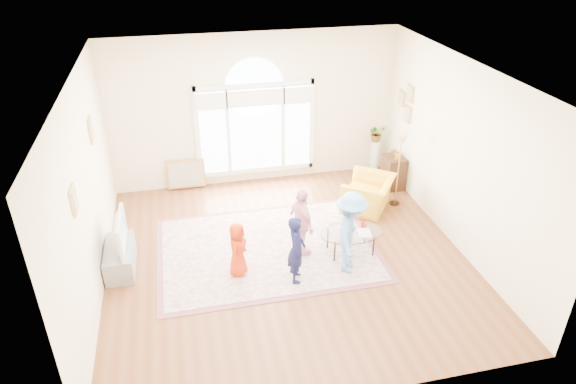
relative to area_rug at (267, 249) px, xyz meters
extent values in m
plane|color=brown|center=(0.29, -0.29, -0.01)|extent=(6.00, 6.00, 0.00)
plane|color=#EFE4BE|center=(0.29, 2.71, 1.59)|extent=(6.00, 0.00, 6.00)
plane|color=#EFE4BE|center=(0.29, -3.29, 1.59)|extent=(6.00, 0.00, 6.00)
plane|color=#EFE4BE|center=(-2.71, -0.29, 1.59)|extent=(0.00, 6.00, 6.00)
plane|color=#EFE4BE|center=(3.29, -0.29, 1.59)|extent=(0.00, 6.00, 6.00)
plane|color=white|center=(0.29, -0.29, 3.19)|extent=(6.00, 6.00, 0.00)
cube|color=white|center=(0.29, 2.67, 0.24)|extent=(2.50, 0.08, 0.10)
cube|color=white|center=(0.29, 2.67, 2.14)|extent=(2.50, 0.08, 0.10)
cube|color=white|center=(-0.93, 2.67, 1.19)|extent=(0.10, 0.08, 2.00)
cube|color=white|center=(1.51, 2.67, 1.19)|extent=(0.10, 0.08, 2.00)
cube|color=#C6E2FF|center=(-0.61, 2.67, 1.19)|extent=(0.55, 0.02, 1.80)
cube|color=#C6E2FF|center=(1.18, 2.67, 1.19)|extent=(0.55, 0.02, 1.80)
cube|color=#C6E2FF|center=(0.29, 2.67, 1.19)|extent=(1.10, 0.02, 1.80)
cylinder|color=#C6E2FF|center=(0.29, 2.67, 2.09)|extent=(1.20, 0.02, 1.20)
cube|color=white|center=(-0.30, 2.66, 1.19)|extent=(0.07, 0.04, 1.80)
cube|color=white|center=(0.87, 2.66, 1.19)|extent=(0.07, 0.04, 1.80)
cube|color=white|center=(-0.61, 2.59, 1.91)|extent=(0.65, 0.12, 0.35)
cube|color=white|center=(0.29, 2.59, 1.91)|extent=(1.20, 0.12, 0.35)
cube|color=white|center=(1.18, 2.59, 1.91)|extent=(0.65, 0.12, 0.35)
cube|color=tan|center=(-2.69, 1.01, 2.09)|extent=(0.03, 0.34, 0.40)
cube|color=#ADA38E|center=(-2.67, 1.01, 2.09)|extent=(0.01, 0.28, 0.34)
cube|color=tan|center=(-2.69, -1.19, 1.99)|extent=(0.03, 0.30, 0.36)
cube|color=#ADA38E|center=(-2.67, -1.19, 1.99)|extent=(0.01, 0.24, 0.30)
cube|color=tan|center=(3.27, 1.76, 2.04)|extent=(0.03, 0.28, 0.34)
cube|color=#ADA38E|center=(3.25, 1.76, 2.04)|extent=(0.01, 0.22, 0.28)
cube|color=tan|center=(3.27, 1.76, 1.61)|extent=(0.03, 0.28, 0.34)
cube|color=#ADA38E|center=(3.25, 1.76, 1.61)|extent=(0.01, 0.22, 0.28)
cube|color=tan|center=(3.27, 2.11, 1.83)|extent=(0.03, 0.26, 0.32)
cube|color=#ADA38E|center=(3.25, 2.11, 1.83)|extent=(0.01, 0.20, 0.26)
cube|color=beige|center=(0.00, 0.00, 0.00)|extent=(3.60, 2.60, 0.02)
cube|color=brown|center=(0.00, 0.00, 0.00)|extent=(3.80, 2.80, 0.01)
cube|color=gray|center=(-2.46, 0.01, 0.20)|extent=(0.45, 1.00, 0.42)
imported|color=black|center=(-2.46, 0.01, 0.69)|extent=(0.13, 0.98, 0.56)
cube|color=#4CC6CA|center=(-2.37, 0.01, 0.69)|extent=(0.02, 0.80, 0.45)
ellipsoid|color=silver|center=(1.39, -0.41, 0.40)|extent=(1.10, 0.71, 0.02)
cylinder|color=black|center=(1.73, -0.20, 0.19)|extent=(0.03, 0.03, 0.40)
cylinder|color=black|center=(1.04, -0.21, 0.19)|extent=(0.03, 0.03, 0.40)
cylinder|color=black|center=(1.74, -0.60, 0.19)|extent=(0.03, 0.03, 0.40)
cylinder|color=black|center=(1.04, -0.61, 0.19)|extent=(0.03, 0.03, 0.40)
imported|color=#B2A58C|center=(1.24, -0.36, 0.42)|extent=(0.30, 0.35, 0.03)
imported|color=#B2A58C|center=(1.49, -0.48, 0.42)|extent=(0.26, 0.32, 0.02)
cylinder|color=red|center=(1.64, -0.30, 0.47)|extent=(0.07, 0.07, 0.12)
imported|color=gold|center=(2.22, 0.96, 0.32)|extent=(1.30, 1.33, 0.65)
cube|color=black|center=(3.07, 1.71, 0.34)|extent=(0.40, 0.50, 0.70)
cylinder|color=black|center=(2.83, 1.01, 0.00)|extent=(0.20, 0.20, 0.02)
cylinder|color=#BD8A3D|center=(2.83, 1.01, 0.67)|extent=(0.02, 0.02, 1.35)
cone|color=#CCB284|center=(2.83, 1.01, 1.39)|extent=(0.28, 0.28, 0.22)
cylinder|color=white|center=(2.99, 2.58, 0.34)|extent=(0.20, 0.20, 0.70)
imported|color=#33722D|center=(2.99, 2.58, 0.89)|extent=(0.39, 0.35, 0.40)
cube|color=tan|center=(-1.25, 2.61, -0.01)|extent=(0.80, 0.14, 0.62)
imported|color=red|center=(-0.58, -0.57, 0.48)|extent=(0.46, 0.54, 0.93)
imported|color=#13163E|center=(0.30, -0.93, 0.59)|extent=(0.35, 0.47, 1.15)
imported|color=#F7A8B4|center=(0.55, -0.26, 0.63)|extent=(0.46, 0.78, 1.24)
imported|color=#6097DA|center=(1.21, -0.86, 0.72)|extent=(0.83, 1.05, 1.42)
camera|label=1|loc=(-1.29, -7.32, 5.22)|focal=32.00mm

